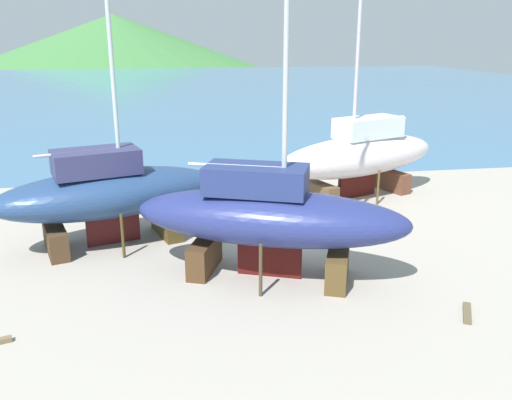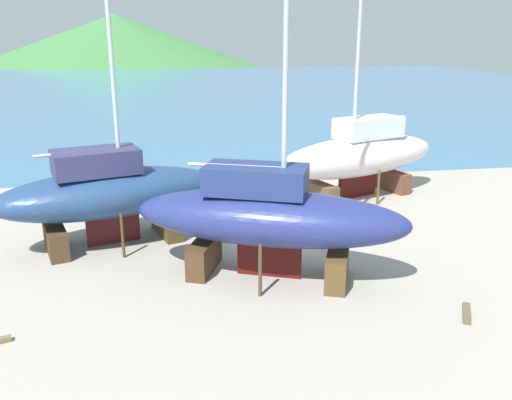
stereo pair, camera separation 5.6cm
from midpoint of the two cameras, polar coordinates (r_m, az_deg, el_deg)
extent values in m
plane|color=#A49C90|center=(21.55, 2.58, -5.26)|extent=(45.00, 45.00, 0.00)
cube|color=teal|center=(87.75, -6.53, 11.71)|extent=(137.23, 113.05, 0.01)
cone|color=#40793F|center=(206.24, -14.76, 14.37)|extent=(172.76, 172.76, 30.88)
cube|color=#4C3D1C|center=(23.22, -9.59, -2.36)|extent=(1.41, 2.52, 1.10)
cube|color=#47301E|center=(22.42, -20.66, -3.99)|extent=(1.41, 2.52, 1.10)
cylinder|color=#503525|center=(24.16, -15.94, -1.18)|extent=(0.12, 0.12, 1.77)
cylinder|color=#453B1B|center=(21.06, -14.11, -3.75)|extent=(0.12, 0.12, 1.77)
ellipsoid|color=navy|center=(22.22, -15.34, 0.71)|extent=(9.52, 5.64, 1.92)
cube|color=#511818|center=(22.72, -15.02, -3.24)|extent=(2.09, 0.74, 1.34)
cube|color=navy|center=(21.81, -16.77, 3.94)|extent=(3.65, 2.72, 0.96)
cylinder|color=silver|center=(21.48, -15.60, 18.57)|extent=(0.17, 0.17, 11.89)
cylinder|color=#C2B6C3|center=(21.62, -18.63, 4.80)|extent=(3.04, 1.08, 0.12)
cube|color=brown|center=(27.19, 6.82, 0.65)|extent=(1.47, 2.30, 1.09)
cube|color=brown|center=(30.38, 14.23, 2.00)|extent=(1.47, 2.30, 1.09)
cylinder|color=brown|center=(27.57, 12.85, 1.35)|extent=(0.12, 0.12, 1.81)
cylinder|color=brown|center=(29.73, 8.85, 2.73)|extent=(0.12, 0.12, 1.81)
ellipsoid|color=silver|center=(28.32, 10.92, 4.64)|extent=(10.19, 6.23, 2.07)
cube|color=#45110E|center=(28.74, 10.72, 1.22)|extent=(2.23, 0.96, 1.45)
cube|color=silver|center=(28.38, 11.84, 7.59)|extent=(3.91, 2.86, 1.03)
cylinder|color=beige|center=(28.82, 12.98, 8.43)|extent=(3.25, 1.41, 0.13)
cube|color=brown|center=(18.76, 8.61, -7.06)|extent=(1.47, 2.36, 1.16)
cube|color=#4A301C|center=(19.56, -5.59, -5.91)|extent=(1.47, 2.36, 1.16)
cylinder|color=#543227|center=(20.30, 2.17, -3.93)|extent=(0.12, 0.12, 1.83)
cylinder|color=#453826|center=(17.49, 0.41, -7.53)|extent=(0.12, 0.12, 1.83)
ellipsoid|color=navy|center=(18.42, 1.39, -1.88)|extent=(9.95, 6.08, 1.90)
cube|color=#46100E|center=(19.01, 1.35, -6.49)|extent=(2.17, 0.90, 1.33)
cube|color=navy|center=(18.12, -0.07, 2.21)|extent=(3.83, 2.82, 0.95)
cylinder|color=silver|center=(18.17, -2.29, 3.62)|extent=(3.17, 1.32, 0.12)
cube|color=maroon|center=(27.13, -22.90, -0.97)|extent=(0.39, 0.30, 0.80)
cube|color=maroon|center=(26.93, -23.07, 0.43)|extent=(0.50, 0.37, 0.59)
sphere|color=tan|center=(26.83, -23.17, 1.26)|extent=(0.22, 0.22, 0.22)
cube|color=brown|center=(17.96, 21.52, -11.16)|extent=(0.80, 1.20, 0.13)
camera|label=1|loc=(0.03, -90.07, -0.02)|focal=37.48mm
camera|label=2|loc=(0.03, 89.93, 0.02)|focal=37.48mm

